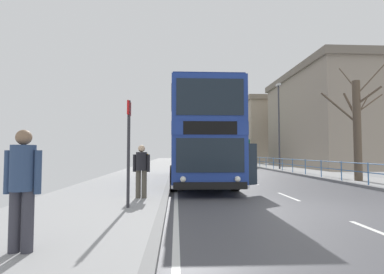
{
  "coord_description": "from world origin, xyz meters",
  "views": [
    {
      "loc": [
        -3.95,
        -7.81,
        1.55
      ],
      "look_at": [
        -3.15,
        7.25,
        2.34
      ],
      "focal_mm": 27.91,
      "sensor_mm": 36.0,
      "label": 1
    }
  ],
  "objects_px": {
    "pedestrian_companion": "(22,182)",
    "bus_stop_sign_near": "(129,142)",
    "pedestrian_with_backpack": "(142,167)",
    "bare_tree_far_00": "(238,140)",
    "street_lamp_far_side": "(279,119)",
    "double_decker_bus_main": "(199,139)",
    "background_building_00": "(348,119)",
    "bare_tree_far_01": "(357,127)",
    "background_bus_far_lane": "(230,152)",
    "background_building_01": "(278,132)"
  },
  "relations": [
    {
      "from": "pedestrian_companion",
      "to": "bus_stop_sign_near",
      "type": "xyz_separation_m",
      "value": [
        0.96,
        3.39,
        0.71
      ]
    },
    {
      "from": "street_lamp_far_side",
      "to": "bare_tree_far_00",
      "type": "distance_m",
      "value": 17.83
    },
    {
      "from": "background_bus_far_lane",
      "to": "bare_tree_far_01",
      "type": "height_order",
      "value": "bare_tree_far_01"
    },
    {
      "from": "background_building_00",
      "to": "pedestrian_companion",
      "type": "bearing_deg",
      "value": -127.9
    },
    {
      "from": "background_bus_far_lane",
      "to": "bus_stop_sign_near",
      "type": "distance_m",
      "value": 30.12
    },
    {
      "from": "double_decker_bus_main",
      "to": "pedestrian_with_backpack",
      "type": "distance_m",
      "value": 6.3
    },
    {
      "from": "pedestrian_companion",
      "to": "street_lamp_far_side",
      "type": "height_order",
      "value": "street_lamp_far_side"
    },
    {
      "from": "background_bus_far_lane",
      "to": "street_lamp_far_side",
      "type": "bearing_deg",
      "value": -78.88
    },
    {
      "from": "pedestrian_with_backpack",
      "to": "background_building_00",
      "type": "bearing_deg",
      "value": 47.76
    },
    {
      "from": "pedestrian_with_backpack",
      "to": "bare_tree_far_00",
      "type": "height_order",
      "value": "bare_tree_far_00"
    },
    {
      "from": "bus_stop_sign_near",
      "to": "bare_tree_far_00",
      "type": "xyz_separation_m",
      "value": [
        10.36,
        35.44,
        1.5
      ]
    },
    {
      "from": "bus_stop_sign_near",
      "to": "background_building_01",
      "type": "bearing_deg",
      "value": 66.31
    },
    {
      "from": "background_bus_far_lane",
      "to": "bare_tree_far_00",
      "type": "relative_size",
      "value": 1.54
    },
    {
      "from": "double_decker_bus_main",
      "to": "background_building_00",
      "type": "xyz_separation_m",
      "value": [
        17.42,
        15.91,
        2.89
      ]
    },
    {
      "from": "bare_tree_far_01",
      "to": "background_bus_far_lane",
      "type": "bearing_deg",
      "value": 96.39
    },
    {
      "from": "pedestrian_with_backpack",
      "to": "bare_tree_far_00",
      "type": "distance_m",
      "value": 35.36
    },
    {
      "from": "pedestrian_with_backpack",
      "to": "street_lamp_far_side",
      "type": "relative_size",
      "value": 0.22
    },
    {
      "from": "pedestrian_companion",
      "to": "street_lamp_far_side",
      "type": "distance_m",
      "value": 24.04
    },
    {
      "from": "double_decker_bus_main",
      "to": "background_bus_far_lane",
      "type": "bearing_deg",
      "value": 75.66
    },
    {
      "from": "pedestrian_companion",
      "to": "bare_tree_far_00",
      "type": "relative_size",
      "value": 0.26
    },
    {
      "from": "street_lamp_far_side",
      "to": "bare_tree_far_00",
      "type": "xyz_separation_m",
      "value": [
        0.17,
        17.8,
        -1.14
      ]
    },
    {
      "from": "pedestrian_with_backpack",
      "to": "bare_tree_far_01",
      "type": "distance_m",
      "value": 11.66
    },
    {
      "from": "street_lamp_far_side",
      "to": "background_building_00",
      "type": "relative_size",
      "value": 0.46
    },
    {
      "from": "bare_tree_far_00",
      "to": "street_lamp_far_side",
      "type": "bearing_deg",
      "value": -90.55
    },
    {
      "from": "double_decker_bus_main",
      "to": "bare_tree_far_01",
      "type": "relative_size",
      "value": 1.73
    },
    {
      "from": "pedestrian_with_backpack",
      "to": "bare_tree_far_01",
      "type": "relative_size",
      "value": 0.27
    },
    {
      "from": "pedestrian_with_backpack",
      "to": "background_bus_far_lane",
      "type": "bearing_deg",
      "value": 74.13
    },
    {
      "from": "pedestrian_companion",
      "to": "pedestrian_with_backpack",
      "type": "bearing_deg",
      "value": 77.53
    },
    {
      "from": "double_decker_bus_main",
      "to": "background_bus_far_lane",
      "type": "relative_size",
      "value": 1.06
    },
    {
      "from": "pedestrian_companion",
      "to": "background_building_00",
      "type": "relative_size",
      "value": 0.11
    },
    {
      "from": "background_building_01",
      "to": "street_lamp_far_side",
      "type": "bearing_deg",
      "value": -108.86
    },
    {
      "from": "bus_stop_sign_near",
      "to": "bare_tree_far_01",
      "type": "xyz_separation_m",
      "value": [
        10.43,
        6.85,
        1.04
      ]
    },
    {
      "from": "pedestrian_companion",
      "to": "background_building_01",
      "type": "height_order",
      "value": "background_building_01"
    },
    {
      "from": "background_bus_far_lane",
      "to": "bus_stop_sign_near",
      "type": "relative_size",
      "value": 3.66
    },
    {
      "from": "background_bus_far_lane",
      "to": "background_building_01",
      "type": "relative_size",
      "value": 0.6
    },
    {
      "from": "background_bus_far_lane",
      "to": "bus_stop_sign_near",
      "type": "bearing_deg",
      "value": -105.29
    },
    {
      "from": "bus_stop_sign_near",
      "to": "bare_tree_far_00",
      "type": "relative_size",
      "value": 0.42
    },
    {
      "from": "background_building_01",
      "to": "double_decker_bus_main",
      "type": "bearing_deg",
      "value": -114.81
    },
    {
      "from": "background_building_00",
      "to": "background_building_01",
      "type": "xyz_separation_m",
      "value": [
        -1.02,
        19.56,
        -0.11
      ]
    },
    {
      "from": "bus_stop_sign_near",
      "to": "double_decker_bus_main",
      "type": "bearing_deg",
      "value": 71.97
    },
    {
      "from": "bare_tree_far_00",
      "to": "bare_tree_far_01",
      "type": "bearing_deg",
      "value": -89.85
    },
    {
      "from": "background_building_00",
      "to": "bus_stop_sign_near",
      "type": "bearing_deg",
      "value": -130.37
    },
    {
      "from": "pedestrian_with_backpack",
      "to": "background_building_01",
      "type": "bearing_deg",
      "value": 65.65
    },
    {
      "from": "background_building_00",
      "to": "background_building_01",
      "type": "height_order",
      "value": "background_building_00"
    },
    {
      "from": "bus_stop_sign_near",
      "to": "pedestrian_companion",
      "type": "bearing_deg",
      "value": -105.87
    },
    {
      "from": "pedestrian_with_backpack",
      "to": "pedestrian_companion",
      "type": "distance_m",
      "value": 5.16
    },
    {
      "from": "pedestrian_companion",
      "to": "background_building_00",
      "type": "xyz_separation_m",
      "value": [
        20.79,
        26.71,
        4.04
      ]
    },
    {
      "from": "background_bus_far_lane",
      "to": "bare_tree_far_01",
      "type": "xyz_separation_m",
      "value": [
        2.49,
        -22.2,
        1.23
      ]
    },
    {
      "from": "bus_stop_sign_near",
      "to": "bare_tree_far_01",
      "type": "relative_size",
      "value": 0.45
    },
    {
      "from": "pedestrian_with_backpack",
      "to": "background_building_01",
      "type": "xyz_separation_m",
      "value": [
        18.66,
        41.23,
        3.95
      ]
    }
  ]
}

